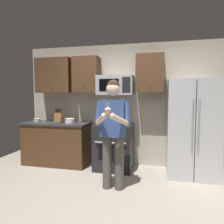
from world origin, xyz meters
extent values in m
plane|color=#9E9384|center=(0.00, 0.00, 0.00)|extent=(6.00, 6.00, 0.00)
cube|color=#B7AD99|center=(0.00, 1.75, 1.30)|extent=(4.40, 0.10, 2.60)
cube|color=black|center=(-0.15, 1.36, 0.46)|extent=(0.76, 0.66, 0.92)
cube|color=black|center=(-0.15, 1.02, 0.42)|extent=(0.48, 0.01, 0.28)
cylinder|color=#99999E|center=(-0.15, 1.00, 0.62)|extent=(0.60, 0.03, 0.03)
cylinder|color=black|center=(-0.33, 1.22, 0.93)|extent=(0.18, 0.18, 0.01)
cylinder|color=black|center=(0.03, 1.22, 0.93)|extent=(0.18, 0.18, 0.01)
cylinder|color=black|center=(-0.33, 1.50, 0.93)|extent=(0.18, 0.18, 0.01)
cylinder|color=black|center=(0.03, 1.50, 0.93)|extent=(0.18, 0.18, 0.01)
cube|color=#9EA0A5|center=(-0.15, 1.48, 1.72)|extent=(0.74, 0.40, 0.40)
cube|color=black|center=(-0.24, 1.28, 1.72)|extent=(0.40, 0.01, 0.24)
cube|color=black|center=(0.11, 1.28, 1.72)|extent=(0.16, 0.01, 0.30)
cube|color=#B7BABF|center=(1.35, 1.32, 0.90)|extent=(0.90, 0.72, 1.80)
cylinder|color=gray|center=(1.30, 0.94, 1.00)|extent=(0.02, 0.02, 0.90)
cylinder|color=gray|center=(1.40, 0.94, 1.00)|extent=(0.02, 0.02, 0.90)
cube|color=black|center=(1.35, 0.95, 0.90)|extent=(0.01, 0.01, 1.74)
cube|color=#4C301C|center=(-1.55, 1.53, 1.95)|extent=(0.80, 0.34, 0.76)
sphere|color=brown|center=(-1.55, 1.35, 1.70)|extent=(0.03, 0.03, 0.03)
cube|color=#4C301C|center=(-0.80, 1.53, 1.95)|extent=(0.55, 0.34, 0.76)
sphere|color=brown|center=(-0.80, 1.35, 1.70)|extent=(0.03, 0.03, 0.03)
cube|color=#4C301C|center=(0.55, 1.53, 1.95)|extent=(0.55, 0.34, 0.76)
sphere|color=brown|center=(0.55, 1.35, 1.70)|extent=(0.03, 0.03, 0.03)
cube|color=#4C301C|center=(-1.45, 1.38, 0.44)|extent=(1.40, 0.62, 0.88)
cube|color=#2D2D33|center=(-1.45, 1.38, 0.90)|extent=(1.44, 0.66, 0.04)
cube|color=brown|center=(-1.37, 1.33, 1.03)|extent=(0.16, 0.15, 0.24)
cylinder|color=black|center=(-1.43, 1.31, 1.19)|extent=(0.02, 0.04, 0.09)
cylinder|color=black|center=(-1.40, 1.31, 1.19)|extent=(0.02, 0.04, 0.09)
cylinder|color=black|center=(-1.37, 1.31, 1.19)|extent=(0.02, 0.04, 0.09)
cylinder|color=black|center=(-1.34, 1.31, 1.19)|extent=(0.02, 0.04, 0.09)
cylinder|color=black|center=(-1.32, 1.31, 1.19)|extent=(0.02, 0.04, 0.09)
cylinder|color=white|center=(-1.14, 1.39, 0.96)|extent=(0.20, 0.20, 0.09)
torus|color=white|center=(-1.14, 1.39, 1.01)|extent=(0.21, 0.21, 0.01)
cylinder|color=beige|center=(-1.94, 1.41, 0.95)|extent=(0.15, 0.15, 0.07)
torus|color=beige|center=(-1.94, 1.41, 0.99)|extent=(0.15, 0.15, 0.01)
cylinder|color=#4C4742|center=(-0.06, 0.44, 0.43)|extent=(0.15, 0.15, 0.86)
cylinder|color=#4C4742|center=(0.14, 0.44, 0.43)|extent=(0.15, 0.15, 0.86)
cube|color=#334C8C|center=(0.04, 0.44, 1.15)|extent=(0.38, 0.22, 0.58)
sphere|color=beige|center=(0.04, 0.44, 1.61)|extent=(0.22, 0.22, 0.22)
sphere|color=#382314|center=(0.04, 0.45, 1.66)|extent=(0.20, 0.20, 0.20)
cylinder|color=#334C8C|center=(-0.19, 0.41, 1.25)|extent=(0.15, 0.18, 0.35)
cylinder|color=beige|center=(-0.11, 0.25, 1.15)|extent=(0.26, 0.33, 0.21)
sphere|color=beige|center=(-0.02, 0.12, 1.22)|extent=(0.09, 0.09, 0.09)
cylinder|color=#334C8C|center=(0.26, 0.41, 1.25)|extent=(0.15, 0.18, 0.35)
cylinder|color=beige|center=(0.19, 0.25, 1.15)|extent=(0.26, 0.33, 0.21)
sphere|color=beige|center=(0.10, 0.12, 1.22)|extent=(0.09, 0.09, 0.09)
cylinder|color=#A87F56|center=(0.04, 0.10, 1.26)|extent=(0.08, 0.08, 0.06)
ellipsoid|color=white|center=(0.04, 0.10, 1.31)|extent=(0.09, 0.09, 0.06)
cylinder|color=#4CBF66|center=(0.05, 0.10, 1.36)|extent=(0.01, 0.01, 0.06)
ellipsoid|color=#FFD159|center=(0.05, 0.10, 1.40)|extent=(0.01, 0.01, 0.02)
cylinder|color=#F2D84C|center=(0.02, 0.10, 1.36)|extent=(0.01, 0.01, 0.06)
ellipsoid|color=#FFD159|center=(0.02, 0.10, 1.40)|extent=(0.01, 0.01, 0.02)
camera|label=1|loc=(0.77, -2.78, 1.52)|focal=33.57mm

